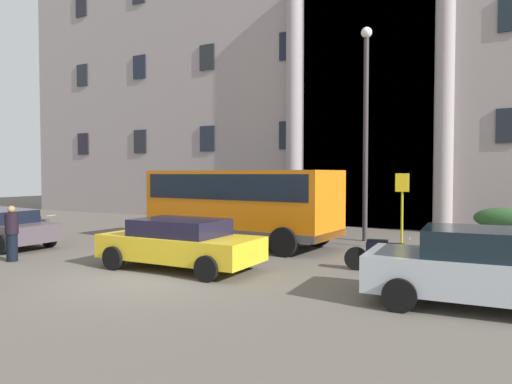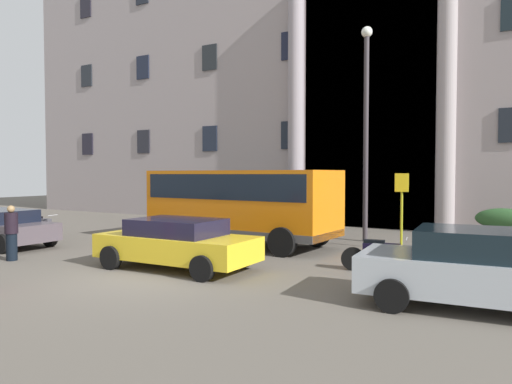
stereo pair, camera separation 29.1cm
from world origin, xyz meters
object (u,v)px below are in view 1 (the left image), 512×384
Objects in this scene: hedge_planter_entrance_left at (502,225)px; parked_coupe_end at (495,268)px; hedge_planter_far_east at (247,214)px; lamppost_plaza_centre at (366,118)px; scooter_by_planter at (383,254)px; pedestrian_man_crossing at (12,233)px; bus_stop_sign at (402,203)px; parked_compact_extra at (180,243)px; motorcycle_near_kerb at (37,226)px; hedge_planter_far_west at (192,209)px; orange_minibus at (242,200)px; motorcycle_far_end at (181,240)px.

parked_coupe_end is at bearing -89.56° from hedge_planter_entrance_left.
hedge_planter_entrance_left is 1.37× the size of hedge_planter_far_east.
lamppost_plaza_centre reaches higher than hedge_planter_far_east.
pedestrian_man_crossing is at bearing -168.62° from scooter_by_planter.
scooter_by_planter is (0.30, -3.77, -1.10)m from bus_stop_sign.
bus_stop_sign is 0.58× the size of parked_compact_extra.
pedestrian_man_crossing is 12.35m from lamppost_plaza_centre.
hedge_planter_far_east is at bearing 158.64° from bus_stop_sign.
motorcycle_near_kerb is (-16.06, 2.28, -0.30)m from parked_coupe_end.
hedge_planter_far_west is 7.75m from motorcycle_near_kerb.
pedestrian_man_crossing is 0.20× the size of lamppost_plaza_centre.
bus_stop_sign is 8.15m from hedge_planter_far_east.
orange_minibus is at bearing -137.89° from lamppost_plaza_centre.
pedestrian_man_crossing is at bearing -99.97° from hedge_planter_far_east.
hedge_planter_entrance_left is at bearing 4.06° from hedge_planter_far_east.
motorcycle_near_kerb is 1.27× the size of pedestrian_man_crossing.
motorcycle_near_kerb is at bearing 165.31° from parked_compact_extra.
pedestrian_man_crossing reaches higher than scooter_by_planter.
parked_coupe_end reaches higher than parked_compact_extra.
hedge_planter_far_west is 13.69m from scooter_by_planter.
pedestrian_man_crossing is at bearing -131.06° from lamppost_plaza_centre.
parked_coupe_end is (14.11, -9.77, 0.05)m from hedge_planter_far_west.
bus_stop_sign is 0.54× the size of parked_coupe_end.
hedge_planter_far_east is 10.32m from scooter_by_planter.
pedestrian_man_crossing reaches higher than hedge_planter_entrance_left.
bus_stop_sign is 1.25× the size of motorcycle_near_kerb.
pedestrian_man_crossing is (-12.19, -11.09, 0.20)m from hedge_planter_entrance_left.
hedge_planter_far_west is 1.36× the size of pedestrian_man_crossing.
bus_stop_sign is 1.16× the size of hedge_planter_far_west.
hedge_planter_far_east reaches higher than motorcycle_near_kerb.
motorcycle_near_kerb is 13.32m from lamppost_plaza_centre.
lamppost_plaza_centre is at bearing 39.81° from pedestrian_man_crossing.
parked_coupe_end is 2.32× the size of scooter_by_planter.
bus_stop_sign reaches higher than hedge_planter_far_east.
lamppost_plaza_centre is (-1.93, 5.23, 4.11)m from scooter_by_planter.
hedge_planter_entrance_left is 12.10m from parked_compact_extra.
motorcycle_far_end is 1.20× the size of pedestrian_man_crossing.
bus_stop_sign is at bearing 47.29° from motorcycle_far_end.
hedge_planter_far_west is 1.07× the size of scooter_by_planter.
bus_stop_sign is at bearing -18.16° from hedge_planter_far_west.
hedge_planter_entrance_left is 11.69m from motorcycle_far_end.
hedge_planter_far_west reaches higher than hedge_planter_far_east.
hedge_planter_entrance_left is at bearing 0.06° from hedge_planter_far_west.
hedge_planter_far_west is at bearing 136.26° from motorcycle_far_end.
parked_coupe_end is at bearing -1.91° from parked_compact_extra.
hedge_planter_far_west is 0.46× the size of parked_coupe_end.
pedestrian_man_crossing is (1.84, -11.07, 0.09)m from hedge_planter_far_west.
bus_stop_sign is 7.25m from motorcycle_far_end.
orange_minibus is 0.87× the size of lamppost_plaza_centre.
bus_stop_sign is 0.32× the size of lamppost_plaza_centre.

